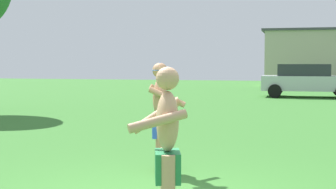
% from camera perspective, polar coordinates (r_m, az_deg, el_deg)
% --- Properties ---
extents(player_with_cap, '(0.67, 0.66, 1.68)m').
position_cam_1_polar(player_with_cap, '(7.66, -0.86, -2.02)').
color(player_with_cap, black).
rests_on(player_with_cap, ground_plane).
extents(player_in_green, '(0.66, 0.78, 1.63)m').
position_cam_1_polar(player_in_green, '(4.91, -0.14, -5.91)').
color(player_in_green, black).
rests_on(player_in_green, ground_plane).
extents(car_silver_mid_lot, '(4.32, 2.05, 1.58)m').
position_cam_1_polar(car_silver_mid_lot, '(24.98, 15.41, 1.60)').
color(car_silver_mid_lot, silver).
rests_on(car_silver_mid_lot, ground_plane).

